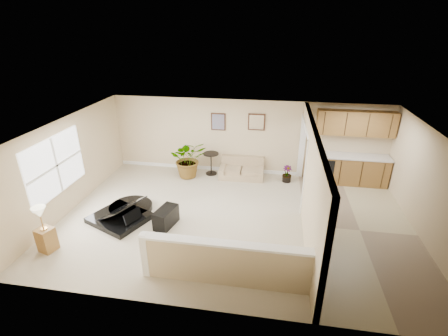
% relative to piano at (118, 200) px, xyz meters
% --- Properties ---
extents(floor, '(9.00, 9.00, 0.00)m').
position_rel_piano_xyz_m(floor, '(2.99, 0.39, -0.54)').
color(floor, '#B9AF90').
rests_on(floor, ground).
extents(back_wall, '(9.00, 0.04, 2.50)m').
position_rel_piano_xyz_m(back_wall, '(2.99, 3.39, 0.71)').
color(back_wall, '#CBB48A').
rests_on(back_wall, floor).
extents(front_wall, '(9.00, 0.04, 2.50)m').
position_rel_piano_xyz_m(front_wall, '(2.99, -2.61, 0.71)').
color(front_wall, '#CBB48A').
rests_on(front_wall, floor).
extents(left_wall, '(0.04, 6.00, 2.50)m').
position_rel_piano_xyz_m(left_wall, '(-1.51, 0.39, 0.71)').
color(left_wall, '#CBB48A').
rests_on(left_wall, floor).
extents(right_wall, '(0.04, 6.00, 2.50)m').
position_rel_piano_xyz_m(right_wall, '(7.49, 0.39, 0.71)').
color(right_wall, '#CBB48A').
rests_on(right_wall, floor).
extents(ceiling, '(9.00, 6.00, 0.04)m').
position_rel_piano_xyz_m(ceiling, '(2.99, 0.39, 1.96)').
color(ceiling, silver).
rests_on(ceiling, back_wall).
extents(kitchen_vinyl, '(2.70, 6.00, 0.01)m').
position_rel_piano_xyz_m(kitchen_vinyl, '(6.14, 0.39, -0.53)').
color(kitchen_vinyl, tan).
rests_on(kitchen_vinyl, floor).
extents(interior_partition, '(0.18, 5.99, 2.50)m').
position_rel_piano_xyz_m(interior_partition, '(4.79, 0.65, 0.68)').
color(interior_partition, '#CBB48A').
rests_on(interior_partition, floor).
extents(pony_half_wall, '(3.42, 0.22, 1.00)m').
position_rel_piano_xyz_m(pony_half_wall, '(3.06, -1.91, -0.02)').
color(pony_half_wall, '#CBB48A').
rests_on(pony_half_wall, floor).
extents(left_window, '(0.05, 2.15, 1.45)m').
position_rel_piano_xyz_m(left_window, '(-1.50, -0.11, 0.91)').
color(left_window, white).
rests_on(left_window, left_wall).
extents(wall_art_left, '(0.48, 0.04, 0.58)m').
position_rel_piano_xyz_m(wall_art_left, '(2.04, 3.37, 1.21)').
color(wall_art_left, '#3C2215').
rests_on(wall_art_left, back_wall).
extents(wall_mirror, '(0.55, 0.04, 0.55)m').
position_rel_piano_xyz_m(wall_mirror, '(3.29, 3.37, 1.26)').
color(wall_mirror, '#3C2215').
rests_on(wall_mirror, back_wall).
extents(kitchen_cabinets, '(2.36, 0.65, 2.33)m').
position_rel_piano_xyz_m(kitchen_cabinets, '(6.18, 3.13, 0.33)').
color(kitchen_cabinets, olive).
rests_on(kitchen_cabinets, floor).
extents(piano, '(1.94, 1.90, 1.29)m').
position_rel_piano_xyz_m(piano, '(0.00, 0.00, 0.00)').
color(piano, black).
rests_on(piano, floor).
extents(piano_bench, '(0.52, 0.78, 0.48)m').
position_rel_piano_xyz_m(piano_bench, '(1.31, -0.15, -0.30)').
color(piano_bench, black).
rests_on(piano_bench, floor).
extents(loveseat, '(1.46, 0.84, 0.83)m').
position_rel_piano_xyz_m(loveseat, '(2.88, 3.02, -0.23)').
color(loveseat, tan).
rests_on(loveseat, floor).
extents(accent_table, '(0.52, 0.52, 0.76)m').
position_rel_piano_xyz_m(accent_table, '(1.84, 3.04, -0.05)').
color(accent_table, black).
rests_on(accent_table, floor).
extents(palm_plant, '(1.44, 1.35, 1.28)m').
position_rel_piano_xyz_m(palm_plant, '(1.15, 2.74, 0.09)').
color(palm_plant, black).
rests_on(palm_plant, floor).
extents(small_plant, '(0.40, 0.40, 0.55)m').
position_rel_piano_xyz_m(small_plant, '(4.36, 2.87, -0.31)').
color(small_plant, black).
rests_on(small_plant, floor).
extents(lamp_stand, '(0.41, 0.41, 1.12)m').
position_rel_piano_xyz_m(lamp_stand, '(-1.02, -1.52, -0.06)').
color(lamp_stand, olive).
rests_on(lamp_stand, floor).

